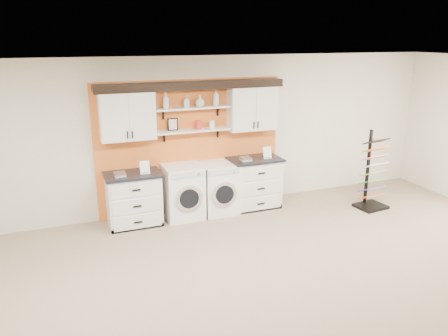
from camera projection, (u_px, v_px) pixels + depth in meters
name	position (u px, v px, depth m)	size (l,w,h in m)	color
ceiling	(317.00, 73.00, 3.90)	(10.00, 10.00, 0.00)	white
wall_back	(190.00, 135.00, 7.87)	(10.00, 10.00, 0.00)	beige
accent_panel	(191.00, 147.00, 7.90)	(3.40, 0.07, 2.40)	orange
upper_cabinet_left	(127.00, 115.00, 7.16)	(0.90, 0.35, 0.84)	white
upper_cabinet_right	(252.00, 107.00, 7.94)	(0.90, 0.35, 0.84)	white
shelf_lower	(193.00, 130.00, 7.66)	(1.32, 0.28, 0.03)	white
shelf_upper	(193.00, 108.00, 7.54)	(1.32, 0.28, 0.03)	white
crown_molding	(192.00, 84.00, 7.44)	(3.30, 0.41, 0.13)	black
picture_frame	(173.00, 124.00, 7.54)	(0.18, 0.02, 0.22)	black
canister_red	(198.00, 125.00, 7.67)	(0.11, 0.11, 0.16)	red
canister_cream	(212.00, 124.00, 7.76)	(0.10, 0.10, 0.14)	silver
base_cabinet_left	(134.00, 199.00, 7.43)	(0.94, 0.66, 0.92)	white
base_cabinet_right	(254.00, 182.00, 8.21)	(0.97, 0.66, 0.95)	white
washer	(184.00, 192.00, 7.73)	(0.68, 0.71, 0.95)	white
dryer	(218.00, 188.00, 7.96)	(0.67, 0.71, 0.93)	white
sample_rack	(372.00, 183.00, 8.16)	(0.58, 0.51, 1.48)	black
soap_bottle_a	(166.00, 100.00, 7.34)	(0.11, 0.11, 0.27)	silver
soap_bottle_b	(187.00, 101.00, 7.47)	(0.09, 0.09, 0.20)	silver
soap_bottle_c	(200.00, 101.00, 7.56)	(0.15, 0.15, 0.19)	silver
soap_bottle_d	(216.00, 98.00, 7.65)	(0.11, 0.11, 0.28)	silver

